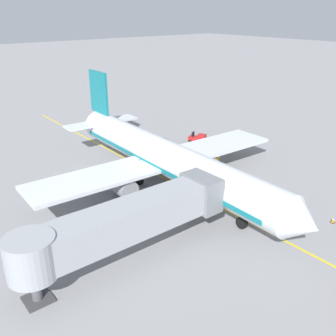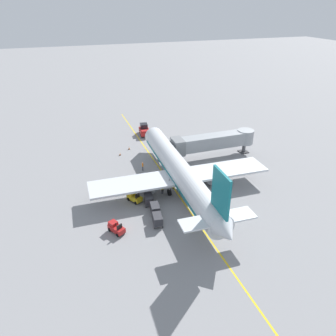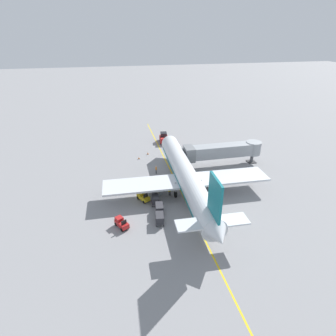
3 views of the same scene
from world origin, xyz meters
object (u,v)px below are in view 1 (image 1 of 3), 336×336
Objects in this scene: baggage_tug_lead at (209,158)px; baggage_cart_front at (189,156)px; jet_bridge at (126,221)px; baggage_cart_second_in_train at (174,151)px; safety_cone_nose_right at (333,220)px; parked_airliner at (165,158)px; baggage_tug_trailing at (198,139)px; baggage_cart_third_in_train at (165,145)px; ground_crew_loader at (247,192)px; ground_crew_wing_walker at (183,167)px.

baggage_tug_lead is 0.93× the size of baggage_cart_front.
jet_bridge is 5.94× the size of baggage_cart_second_in_train.
jet_bridge is at bearing -21.83° from safety_cone_nose_right.
jet_bridge is at bearing 28.44° from baggage_tug_lead.
baggage_cart_second_in_train is at bearing -64.37° from baggage_tug_lead.
baggage_cart_front is (-6.30, -3.03, -2.24)m from parked_airliner.
baggage_tug_trailing is 7.88m from baggage_cart_front.
baggage_cart_third_in_train is (-0.24, -5.30, 0.00)m from baggage_cart_front.
baggage_tug_trailing is at bearing -117.01° from ground_crew_loader.
baggage_cart_front is 19.16m from safety_cone_nose_right.
baggage_cart_second_in_train is 1.75× the size of ground_crew_loader.
parked_airliner is 63.20× the size of safety_cone_nose_right.
jet_bridge reaches higher than baggage_tug_trailing.
safety_cone_nose_right is at bearing 85.60° from baggage_tug_lead.
ground_crew_loader reaches higher than baggage_tug_trailing.
baggage_tug_lead is at bearing 115.63° from baggage_cart_second_in_train.
baggage_tug_lead is 17.51m from safety_cone_nose_right.
jet_bridge is 21.89m from baggage_tug_lead.
baggage_cart_third_in_train reaches higher than safety_cone_nose_right.
jet_bridge is 17.46m from ground_crew_wing_walker.
safety_cone_nose_right is (-0.31, 24.44, -0.66)m from baggage_cart_third_in_train.
parked_airliner is 2.12× the size of jet_bridge.
jet_bridge is at bearing 40.91° from baggage_cart_second_in_train.
ground_crew_wing_walker is at bearing -145.28° from jet_bridge.
jet_bridge is at bearing 39.56° from parked_airliner.
baggage_cart_front is 2.70m from baggage_cart_second_in_train.
jet_bridge is 10.42× the size of ground_crew_loader.
parked_airliner is 12.58× the size of baggage_cart_third_in_train.
baggage_cart_front reaches higher than safety_cone_nose_right.
safety_cone_nose_right is (-0.55, 19.14, -0.66)m from baggage_cart_front.
baggage_tug_lead is at bearing -151.56° from jet_bridge.
jet_bridge is 28.98m from baggage_tug_trailing.
baggage_tug_lead is 4.87m from baggage_cart_second_in_train.
baggage_tug_lead is 1.00× the size of baggage_tug_trailing.
ground_crew_wing_walker is (-14.20, -9.84, -2.51)m from jet_bridge.
baggage_tug_lead is at bearing -94.40° from safety_cone_nose_right.
ground_crew_wing_walker is at bearing 60.25° from baggage_cart_second_in_train.
baggage_tug_lead is 7.88m from baggage_tug_trailing.
jet_bridge is at bearing 34.97° from baggage_cart_front.
baggage_tug_trailing is at bearing -141.85° from ground_crew_wing_walker.
parked_airliner is at bearing 32.79° from baggage_tug_trailing.
baggage_cart_second_in_train is 2.64m from baggage_cart_third_in_train.
baggage_tug_lead is at bearing -174.18° from ground_crew_wing_walker.
ground_crew_loader is (-0.86, 9.02, 0.00)m from ground_crew_wing_walker.
parked_airliner is 4.08m from ground_crew_wing_walker.
parked_airliner is at bearing -66.95° from safety_cone_nose_right.
baggage_tug_trailing is 1.64× the size of ground_crew_loader.
baggage_tug_trailing is 1.64× the size of ground_crew_wing_walker.
baggage_cart_front is (-17.20, -12.03, -2.51)m from jet_bridge.
ground_crew_loader reaches higher than safety_cone_nose_right.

